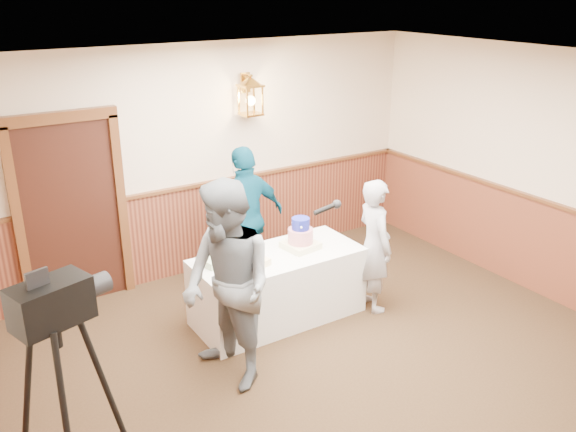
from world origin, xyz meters
The scene contains 10 objects.
ground centered at (0.00, 0.00, 0.00)m, with size 7.00×7.00×0.00m, color #312013.
room_shell centered at (-0.05, 0.45, 1.52)m, with size 6.02×7.02×2.81m.
display_table centered at (0.10, 1.90, 0.38)m, with size 1.80×0.80×0.75m, color white.
tiered_cake centered at (0.39, 1.91, 0.89)m, with size 0.38×0.38×0.35m.
sheet_cake_yellow centered at (-0.28, 1.80, 0.78)m, with size 0.33×0.25×0.07m, color #F0CF8F.
sheet_cake_green centered at (-0.54, 2.07, 0.79)m, with size 0.32×0.25×0.07m, color #A0C389.
interviewer centered at (-0.85, 1.19, 0.95)m, with size 1.57×0.99×1.91m.
baker centered at (1.11, 1.54, 0.75)m, with size 0.55×0.36×1.50m, color #9B9AA0.
assistant_p centered at (0.18, 2.73, 0.86)m, with size 1.01×0.42×1.73m, color navy.
tv_camera_rig centered at (-2.44, 0.29, 0.82)m, with size 0.71×0.67×1.82m.
Camera 1 is at (-2.95, -3.07, 3.43)m, focal length 38.00 mm.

